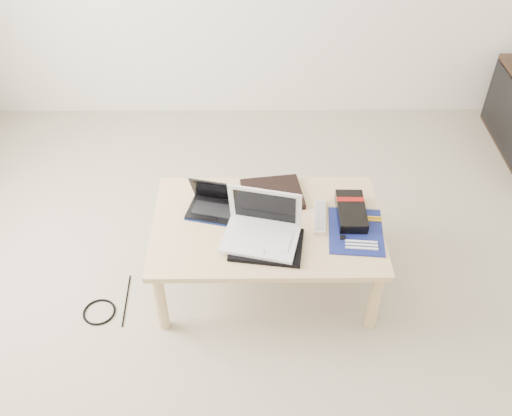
{
  "coord_description": "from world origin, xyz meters",
  "views": [
    {
      "loc": [
        -0.09,
        -1.64,
        2.28
      ],
      "look_at": [
        -0.07,
        0.35,
        0.5
      ],
      "focal_mm": 40.0,
      "sensor_mm": 36.0,
      "label": 1
    }
  ],
  "objects_px": {
    "coffee_table": "(267,230)",
    "netbook": "(215,204)",
    "white_laptop": "(262,228)",
    "gpu_box": "(351,212)"
  },
  "relations": [
    {
      "from": "coffee_table",
      "to": "netbook",
      "type": "bearing_deg",
      "value": 158.56
    },
    {
      "from": "coffee_table",
      "to": "netbook",
      "type": "xyz_separation_m",
      "value": [
        -0.25,
        0.1,
        0.09
      ]
    },
    {
      "from": "netbook",
      "to": "coffee_table",
      "type": "bearing_deg",
      "value": -21.44
    },
    {
      "from": "white_laptop",
      "to": "gpu_box",
      "type": "bearing_deg",
      "value": 19.49
    },
    {
      "from": "netbook",
      "to": "gpu_box",
      "type": "relative_size",
      "value": 1.06
    },
    {
      "from": "white_laptop",
      "to": "gpu_box",
      "type": "height_order",
      "value": "white_laptop"
    },
    {
      "from": "coffee_table",
      "to": "netbook",
      "type": "distance_m",
      "value": 0.29
    },
    {
      "from": "white_laptop",
      "to": "netbook",
      "type": "bearing_deg",
      "value": 137.89
    },
    {
      "from": "white_laptop",
      "to": "gpu_box",
      "type": "distance_m",
      "value": 0.46
    },
    {
      "from": "coffee_table",
      "to": "white_laptop",
      "type": "height_order",
      "value": "white_laptop"
    }
  ]
}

